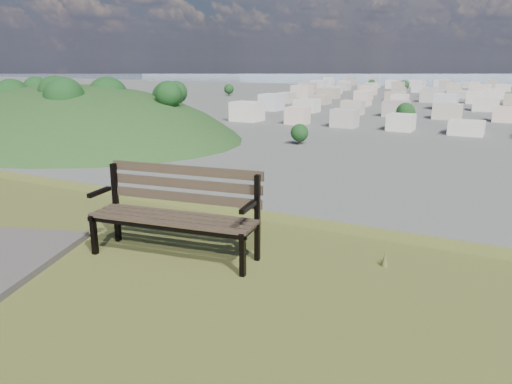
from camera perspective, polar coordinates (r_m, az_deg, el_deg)
The scene contains 4 objects.
park_bench at distance 5.71m, azimuth -9.00°, elevation -1.72°, with size 1.98×0.88×1.00m.
green_wooded_hill at distance 193.10m, azimuth -20.09°, elevation 5.91°, with size 147.28×117.82×73.64m.
city_trees at distance 323.08m, azimuth 22.66°, elevation 9.78°, with size 406.52×387.20×9.98m.
far_hills at distance 1406.32m, azimuth 25.82°, elevation 13.37°, with size 2050.00×340.00×60.00m.
Camera 1 is at (3.50, -1.92, 27.18)m, focal length 35.00 mm.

